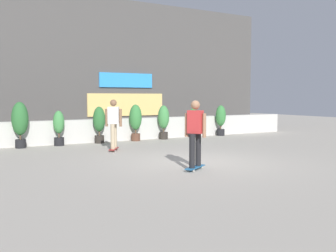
{
  "coord_description": "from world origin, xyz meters",
  "views": [
    {
      "loc": [
        -5.84,
        -8.65,
        1.78
      ],
      "look_at": [
        0.0,
        1.5,
        0.9
      ],
      "focal_mm": 41.4,
      "sensor_mm": 36.0,
      "label": 1
    }
  ],
  "objects_px": {
    "potted_plant_2": "(59,126)",
    "skater_by_wall_right": "(195,132)",
    "potted_plant_5": "(164,120)",
    "potted_plant_3": "(99,122)",
    "skater_by_wall_left": "(114,122)",
    "potted_plant_6": "(193,121)",
    "potted_plant_4": "(136,120)",
    "potted_plant_1": "(20,121)",
    "potted_plant_7": "(221,118)"
  },
  "relations": [
    {
      "from": "potted_plant_7",
      "to": "skater_by_wall_right",
      "type": "distance_m",
      "value": 8.6
    },
    {
      "from": "potted_plant_2",
      "to": "potted_plant_5",
      "type": "bearing_deg",
      "value": -0.0
    },
    {
      "from": "potted_plant_6",
      "to": "skater_by_wall_left",
      "type": "bearing_deg",
      "value": -154.38
    },
    {
      "from": "potted_plant_4",
      "to": "potted_plant_7",
      "type": "height_order",
      "value": "potted_plant_4"
    },
    {
      "from": "potted_plant_2",
      "to": "skater_by_wall_left",
      "type": "bearing_deg",
      "value": -60.77
    },
    {
      "from": "potted_plant_4",
      "to": "potted_plant_2",
      "type": "bearing_deg",
      "value": 180.0
    },
    {
      "from": "potted_plant_3",
      "to": "potted_plant_6",
      "type": "distance_m",
      "value": 4.34
    },
    {
      "from": "potted_plant_2",
      "to": "potted_plant_5",
      "type": "xyz_separation_m",
      "value": [
        4.39,
        -0.0,
        0.11
      ]
    },
    {
      "from": "potted_plant_1",
      "to": "skater_by_wall_left",
      "type": "xyz_separation_m",
      "value": [
        2.58,
        -2.22,
        -0.01
      ]
    },
    {
      "from": "potted_plant_1",
      "to": "potted_plant_5",
      "type": "height_order",
      "value": "potted_plant_1"
    },
    {
      "from": "potted_plant_1",
      "to": "potted_plant_4",
      "type": "distance_m",
      "value": 4.43
    },
    {
      "from": "potted_plant_1",
      "to": "potted_plant_7",
      "type": "bearing_deg",
      "value": 0.0
    },
    {
      "from": "potted_plant_1",
      "to": "potted_plant_2",
      "type": "height_order",
      "value": "potted_plant_1"
    },
    {
      "from": "potted_plant_6",
      "to": "skater_by_wall_right",
      "type": "bearing_deg",
      "value": -123.25
    },
    {
      "from": "potted_plant_3",
      "to": "skater_by_wall_left",
      "type": "height_order",
      "value": "skater_by_wall_left"
    },
    {
      "from": "potted_plant_7",
      "to": "skater_by_wall_left",
      "type": "xyz_separation_m",
      "value": [
        -6.17,
        -2.22,
        0.14
      ]
    },
    {
      "from": "potted_plant_2",
      "to": "skater_by_wall_left",
      "type": "relative_size",
      "value": 0.76
    },
    {
      "from": "potted_plant_2",
      "to": "potted_plant_5",
      "type": "relative_size",
      "value": 0.9
    },
    {
      "from": "potted_plant_4",
      "to": "potted_plant_6",
      "type": "relative_size",
      "value": 1.14
    },
    {
      "from": "potted_plant_2",
      "to": "potted_plant_3",
      "type": "height_order",
      "value": "potted_plant_3"
    },
    {
      "from": "potted_plant_4",
      "to": "skater_by_wall_left",
      "type": "distance_m",
      "value": 2.89
    },
    {
      "from": "potted_plant_2",
      "to": "skater_by_wall_right",
      "type": "height_order",
      "value": "skater_by_wall_right"
    },
    {
      "from": "potted_plant_3",
      "to": "potted_plant_5",
      "type": "bearing_deg",
      "value": -0.0
    },
    {
      "from": "potted_plant_3",
      "to": "potted_plant_7",
      "type": "distance_m",
      "value": 5.86
    },
    {
      "from": "potted_plant_2",
      "to": "potted_plant_3",
      "type": "distance_m",
      "value": 1.55
    },
    {
      "from": "potted_plant_3",
      "to": "potted_plant_7",
      "type": "bearing_deg",
      "value": 0.0
    },
    {
      "from": "potted_plant_2",
      "to": "potted_plant_3",
      "type": "xyz_separation_m",
      "value": [
        1.55,
        -0.0,
        0.1
      ]
    },
    {
      "from": "potted_plant_6",
      "to": "skater_by_wall_right",
      "type": "distance_m",
      "value": 7.67
    },
    {
      "from": "potted_plant_5",
      "to": "potted_plant_7",
      "type": "xyz_separation_m",
      "value": [
        3.02,
        0.0,
        -0.02
      ]
    },
    {
      "from": "potted_plant_4",
      "to": "potted_plant_7",
      "type": "relative_size",
      "value": 1.06
    },
    {
      "from": "potted_plant_4",
      "to": "skater_by_wall_left",
      "type": "xyz_separation_m",
      "value": [
        -1.85,
        -2.22,
        0.08
      ]
    },
    {
      "from": "potted_plant_5",
      "to": "potted_plant_6",
      "type": "height_order",
      "value": "potted_plant_5"
    },
    {
      "from": "potted_plant_4",
      "to": "potted_plant_5",
      "type": "height_order",
      "value": "potted_plant_4"
    },
    {
      "from": "potted_plant_1",
      "to": "skater_by_wall_right",
      "type": "xyz_separation_m",
      "value": [
        3.02,
        -6.41,
        -0.01
      ]
    },
    {
      "from": "potted_plant_2",
      "to": "potted_plant_4",
      "type": "bearing_deg",
      "value": -0.0
    },
    {
      "from": "potted_plant_1",
      "to": "potted_plant_5",
      "type": "bearing_deg",
      "value": 0.0
    },
    {
      "from": "potted_plant_2",
      "to": "potted_plant_5",
      "type": "height_order",
      "value": "potted_plant_5"
    },
    {
      "from": "potted_plant_5",
      "to": "potted_plant_7",
      "type": "distance_m",
      "value": 3.02
    },
    {
      "from": "skater_by_wall_right",
      "to": "potted_plant_3",
      "type": "bearing_deg",
      "value": 91.18
    },
    {
      "from": "skater_by_wall_right",
      "to": "potted_plant_4",
      "type": "bearing_deg",
      "value": 77.59
    },
    {
      "from": "skater_by_wall_right",
      "to": "potted_plant_7",
      "type": "bearing_deg",
      "value": 48.22
    },
    {
      "from": "potted_plant_1",
      "to": "potted_plant_3",
      "type": "xyz_separation_m",
      "value": [
        2.88,
        0.0,
        -0.14
      ]
    },
    {
      "from": "potted_plant_3",
      "to": "potted_plant_2",
      "type": "bearing_deg",
      "value": 180.0
    },
    {
      "from": "potted_plant_7",
      "to": "potted_plant_3",
      "type": "bearing_deg",
      "value": 180.0
    },
    {
      "from": "potted_plant_4",
      "to": "potted_plant_6",
      "type": "height_order",
      "value": "potted_plant_4"
    },
    {
      "from": "potted_plant_5",
      "to": "skater_by_wall_left",
      "type": "xyz_separation_m",
      "value": [
        -3.15,
        -2.22,
        0.12
      ]
    },
    {
      "from": "potted_plant_2",
      "to": "skater_by_wall_right",
      "type": "xyz_separation_m",
      "value": [
        1.68,
        -6.41,
        0.23
      ]
    },
    {
      "from": "potted_plant_7",
      "to": "skater_by_wall_left",
      "type": "distance_m",
      "value": 6.56
    },
    {
      "from": "potted_plant_5",
      "to": "skater_by_wall_left",
      "type": "bearing_deg",
      "value": -144.73
    },
    {
      "from": "potted_plant_4",
      "to": "potted_plant_7",
      "type": "distance_m",
      "value": 4.32
    }
  ]
}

